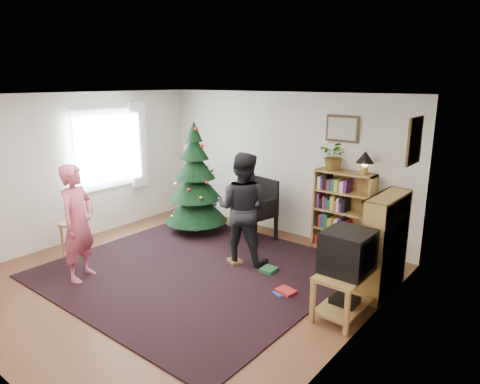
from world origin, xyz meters
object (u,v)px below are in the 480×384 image
Objects in this scene: armchair at (258,207)px; table_lamp at (365,159)px; picture_back at (342,129)px; tv_stand at (345,289)px; person_by_chair at (243,209)px; bookshelf_back at (343,211)px; christmas_tree at (196,187)px; potted_plant at (335,156)px; stool at (70,230)px; crt_tv at (348,251)px; bookshelf_right at (384,243)px; picture_right at (415,141)px; person_standing at (78,223)px.

table_lamp is at bearing 26.58° from armchair.
table_lamp is (0.46, -0.14, -0.41)m from picture_back.
person_by_chair reaches higher than tv_stand.
bookshelf_back is 0.93m from table_lamp.
christmas_tree is 2.96m from table_lamp.
stool is at bearing -136.36° from potted_plant.
bookshelf_back is 2.03m from crt_tv.
bookshelf_right is (3.48, -0.12, -0.18)m from christmas_tree.
table_lamp is (-0.73, 0.97, 0.88)m from bookshelf_right.
bookshelf_back is 2.05m from tv_stand.
potted_plant reaches higher than stool.
tv_stand is (3.36, -0.96, -0.52)m from christmas_tree.
armchair is 3.07m from stool.
picture_back reaches higher than potted_plant.
bookshelf_right is 2.44m from armchair.
potted_plant is at bearing 43.64° from stool.
christmas_tree is 3.65× the size of stool.
picture_right is 2.87m from armchair.
person_standing is at bearing -143.39° from picture_right.
crt_tv reaches higher than tv_stand.
picture_right reaches higher than person_by_chair.
person_by_chair is 4.72× the size of table_lamp.
picture_right is 0.46× the size of bookshelf_right.
picture_back is 1.91m from armchair.
bookshelf_right is at bearing 173.59° from person_by_chair.
bookshelf_right is 2.35× the size of stool.
person_standing is at bearing -126.33° from bookshelf_back.
armchair is (-2.26, 1.37, -0.21)m from crt_tv.
tv_stand is at bearing -15.95° from christmas_tree.
picture_right reaches higher than christmas_tree.
stool is at bearing -140.72° from table_lamp.
tv_stand is (0.91, -1.81, -0.34)m from bookshelf_back.
picture_back reaches higher than christmas_tree.
tv_stand is 1.82× the size of potted_plant.
stool is at bearing -165.47° from crt_tv.
armchair is (1.10, 0.40, -0.26)m from christmas_tree.
picture_right reaches higher than bookshelf_right.
tv_stand is 0.53× the size of person_standing.
armchair is (-2.38, 0.53, -0.09)m from bookshelf_right.
table_lamp reaches higher than bookshelf_right.
picture_right is 1.67× the size of table_lamp.
crt_tv is 1.18× the size of potted_plant.
christmas_tree is 1.19× the size of person_by_chair.
person_standing is 0.96× the size of person_by_chair.
bookshelf_right is 0.85m from crt_tv.
christmas_tree is 4.28× the size of potted_plant.
bookshelf_back is 1.51× the size of tv_stand.
person_standing is (-3.52, -2.62, -1.14)m from picture_right.
picture_right is 1.35m from bookshelf_right.
table_lamp is (1.27, 1.37, 0.70)m from person_by_chair.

